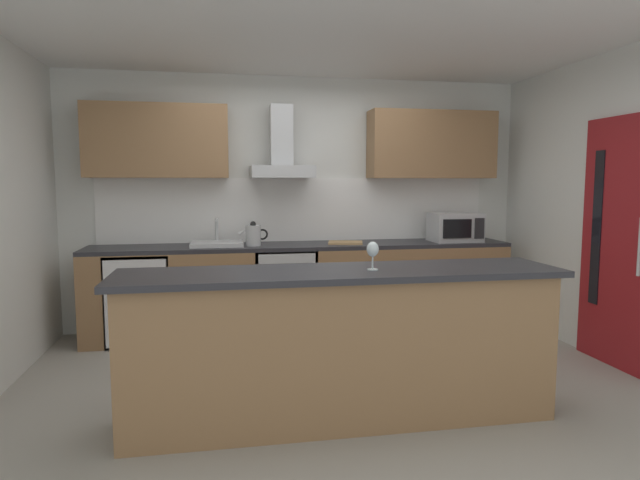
# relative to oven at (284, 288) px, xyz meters

# --- Properties ---
(ground) EXTENTS (5.77, 4.42, 0.02)m
(ground) POSITION_rel_oven_xyz_m (0.20, -1.36, -0.47)
(ground) COLOR gray
(ceiling) EXTENTS (5.77, 4.42, 0.02)m
(ceiling) POSITION_rel_oven_xyz_m (0.20, -1.36, 2.15)
(ceiling) COLOR white
(wall_back) EXTENTS (5.77, 0.12, 2.60)m
(wall_back) POSITION_rel_oven_xyz_m (0.20, 0.41, 0.84)
(wall_back) COLOR silver
(wall_back) RESTS_ON ground
(wall_right) EXTENTS (0.12, 4.42, 2.60)m
(wall_right) POSITION_rel_oven_xyz_m (2.65, -1.36, 0.84)
(wall_right) COLOR silver
(wall_right) RESTS_ON ground
(backsplash_tile) EXTENTS (4.06, 0.02, 0.66)m
(backsplash_tile) POSITION_rel_oven_xyz_m (0.20, 0.33, 0.77)
(backsplash_tile) COLOR white
(counter_back) EXTENTS (4.20, 0.60, 0.90)m
(counter_back) POSITION_rel_oven_xyz_m (0.20, 0.03, -0.01)
(counter_back) COLOR olive
(counter_back) RESTS_ON ground
(counter_island) EXTENTS (2.78, 0.64, 0.97)m
(counter_island) POSITION_rel_oven_xyz_m (0.12, -2.06, 0.03)
(counter_island) COLOR olive
(counter_island) RESTS_ON ground
(upper_cabinets) EXTENTS (4.14, 0.32, 0.70)m
(upper_cabinets) POSITION_rel_oven_xyz_m (0.20, 0.18, 1.45)
(upper_cabinets) COLOR olive
(side_door) EXTENTS (0.08, 0.85, 2.05)m
(side_door) POSITION_rel_oven_xyz_m (2.57, -1.45, 0.57)
(side_door) COLOR maroon
(side_door) RESTS_ON ground
(oven) EXTENTS (0.60, 0.62, 0.80)m
(oven) POSITION_rel_oven_xyz_m (0.00, 0.00, 0.00)
(oven) COLOR slate
(oven) RESTS_ON ground
(refrigerator) EXTENTS (0.58, 0.60, 0.85)m
(refrigerator) POSITION_rel_oven_xyz_m (-1.38, -0.00, -0.03)
(refrigerator) COLOR white
(refrigerator) RESTS_ON ground
(microwave) EXTENTS (0.50, 0.38, 0.30)m
(microwave) POSITION_rel_oven_xyz_m (1.80, -0.03, 0.59)
(microwave) COLOR #B7BABC
(microwave) RESTS_ON counter_back
(sink) EXTENTS (0.50, 0.40, 0.26)m
(sink) POSITION_rel_oven_xyz_m (-0.65, 0.01, 0.47)
(sink) COLOR silver
(sink) RESTS_ON counter_back
(kettle) EXTENTS (0.29, 0.15, 0.24)m
(kettle) POSITION_rel_oven_xyz_m (-0.30, -0.03, 0.55)
(kettle) COLOR #B7BABC
(kettle) RESTS_ON counter_back
(range_hood) EXTENTS (0.62, 0.45, 0.72)m
(range_hood) POSITION_rel_oven_xyz_m (-0.00, 0.13, 1.33)
(range_hood) COLOR #B7BABC
(wine_glass) EXTENTS (0.08, 0.08, 0.18)m
(wine_glass) POSITION_rel_oven_xyz_m (0.31, -2.10, 0.64)
(wine_glass) COLOR silver
(wine_glass) RESTS_ON counter_island
(chopping_board) EXTENTS (0.38, 0.30, 0.02)m
(chopping_board) POSITION_rel_oven_xyz_m (0.63, -0.02, 0.45)
(chopping_board) COLOR tan
(chopping_board) RESTS_ON counter_back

